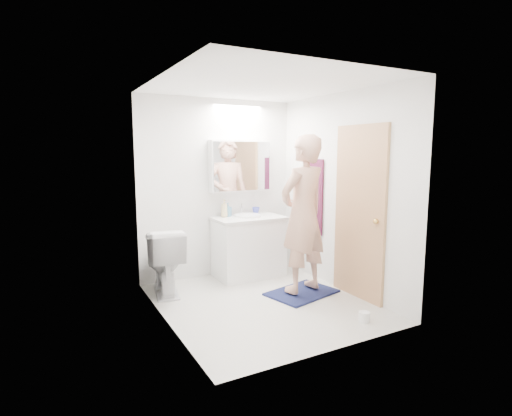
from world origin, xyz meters
TOP-DOWN VIEW (x-y plane):
  - floor at (0.00, 0.00)m, footprint 2.50×2.50m
  - ceiling at (0.00, 0.00)m, footprint 2.50×2.50m
  - wall_back at (0.00, 1.25)m, footprint 2.50×0.00m
  - wall_front at (0.00, -1.25)m, footprint 2.50×0.00m
  - wall_left at (-1.10, 0.00)m, footprint 0.00×2.50m
  - wall_right at (1.10, 0.00)m, footprint 0.00×2.50m
  - vanity_cabinet at (0.32, 0.96)m, footprint 0.90×0.55m
  - countertop at (0.32, 0.96)m, footprint 0.95×0.58m
  - sink_basin at (0.32, 0.99)m, footprint 0.36×0.36m
  - faucet at (0.32, 1.19)m, footprint 0.02×0.02m
  - medicine_cabinet at (0.30, 1.18)m, footprint 0.88×0.14m
  - mirror_panel at (0.30, 1.10)m, footprint 0.84×0.01m
  - toilet at (-0.88, 0.85)m, footprint 0.58×0.85m
  - bath_rug at (0.56, 0.03)m, footprint 0.91×0.72m
  - person at (0.56, 0.03)m, footprint 0.76×0.58m
  - door at (1.08, -0.35)m, footprint 0.04×0.80m
  - door_knob at (1.04, -0.65)m, footprint 0.06×0.06m
  - towel at (1.08, 0.55)m, footprint 0.02×0.42m
  - towel_hook at (1.07, 0.55)m, footprint 0.07×0.02m
  - soap_bottle_a at (0.03, 1.11)m, footprint 0.10×0.10m
  - soap_bottle_b at (0.10, 1.15)m, footprint 0.12×0.12m
  - toothbrush_cup at (0.52, 1.12)m, footprint 0.12×0.12m
  - toilet_paper_roll at (0.65, -0.93)m, footprint 0.11×0.11m

SIDE VIEW (x-z plane):
  - floor at x=0.00m, z-range 0.00..0.00m
  - bath_rug at x=0.56m, z-range 0.00..0.02m
  - toilet_paper_roll at x=0.65m, z-range 0.00..0.10m
  - vanity_cabinet at x=0.32m, z-range 0.00..0.78m
  - toilet at x=-0.88m, z-range 0.00..0.81m
  - countertop at x=0.32m, z-range 0.78..0.82m
  - sink_basin at x=0.32m, z-range 0.82..0.85m
  - toothbrush_cup at x=0.52m, z-range 0.82..0.92m
  - faucet at x=0.32m, z-range 0.82..0.98m
  - soap_bottle_b at x=0.10m, z-range 0.82..1.00m
  - soap_bottle_a at x=0.03m, z-range 0.82..1.06m
  - door_knob at x=1.04m, z-range 0.92..0.98m
  - person at x=0.56m, z-range 0.05..1.89m
  - door at x=1.08m, z-range 0.00..2.00m
  - towel at x=1.08m, z-range 0.60..1.60m
  - wall_back at x=0.00m, z-range -0.05..2.45m
  - wall_front at x=0.00m, z-range -0.05..2.45m
  - wall_left at x=-1.10m, z-range -0.05..2.45m
  - wall_right at x=1.10m, z-range -0.05..2.45m
  - medicine_cabinet at x=0.30m, z-range 1.15..1.85m
  - mirror_panel at x=0.30m, z-range 1.17..1.83m
  - towel_hook at x=1.07m, z-range 1.61..1.63m
  - ceiling at x=0.00m, z-range 2.40..2.40m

